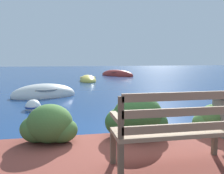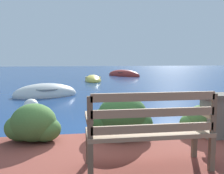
% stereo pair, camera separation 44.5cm
% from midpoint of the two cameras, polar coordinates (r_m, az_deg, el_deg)
% --- Properties ---
extents(ground_plane, '(80.00, 80.00, 0.00)m').
position_cam_midpoint_polar(ground_plane, '(4.48, -0.23, -13.00)').
color(ground_plane, navy).
extents(park_bench, '(1.46, 0.48, 0.93)m').
position_cam_midpoint_polar(park_bench, '(2.98, 10.18, -9.18)').
color(park_bench, brown).
rests_on(park_bench, patio_terrace).
extents(hedge_clump_left, '(0.87, 0.63, 0.59)m').
position_cam_midpoint_polar(hedge_clump_left, '(4.03, -17.29, -8.50)').
color(hedge_clump_left, '#426B33').
rests_on(hedge_clump_left, patio_terrace).
extents(hedge_clump_centre, '(1.02, 0.74, 0.70)m').
position_cam_midpoint_polar(hedge_clump_centre, '(4.10, 2.61, -7.27)').
color(hedge_clump_centre, '#2D5628').
rests_on(hedge_clump_centre, patio_terrace).
extents(hedge_clump_right, '(0.74, 0.53, 0.50)m').
position_cam_midpoint_polar(hedge_clump_right, '(4.61, 19.79, -7.18)').
color(hedge_clump_right, '#426B33').
rests_on(hedge_clump_right, patio_terrace).
extents(rowboat_nearest, '(2.72, 1.87, 0.88)m').
position_cam_midpoint_polar(rowboat_nearest, '(10.13, -16.52, -1.69)').
color(rowboat_nearest, silver).
rests_on(rowboat_nearest, ground_plane).
extents(rowboat_mid, '(1.03, 2.52, 0.70)m').
position_cam_midpoint_polar(rowboat_mid, '(16.14, -6.34, 1.55)').
color(rowboat_mid, '#DBC64C').
rests_on(rowboat_mid, ground_plane).
extents(rowboat_far, '(2.75, 3.25, 0.90)m').
position_cam_midpoint_polar(rowboat_far, '(20.58, 0.54, 2.75)').
color(rowboat_far, '#9E2D28').
rests_on(rowboat_far, ground_plane).
extents(mooring_buoy, '(0.49, 0.49, 0.44)m').
position_cam_midpoint_polar(mooring_buoy, '(7.72, -19.16, -4.35)').
color(mooring_buoy, white).
rests_on(mooring_buoy, ground_plane).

